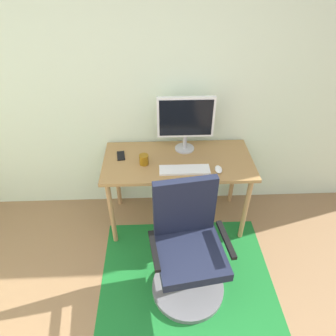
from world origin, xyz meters
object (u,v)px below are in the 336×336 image
keyboard (185,170)px  cell_phone (121,156)px  office_chair (188,254)px  monitor (186,119)px  coffee_cup (144,160)px  desk (178,167)px  computer_mouse (218,169)px

keyboard → cell_phone: bearing=157.0°
cell_phone → office_chair: size_ratio=0.14×
monitor → coffee_cup: bearing=-149.3°
desk → computer_mouse: (0.33, -0.18, 0.10)m
monitor → office_chair: monitor is taller
coffee_cup → cell_phone: 0.25m
monitor → office_chair: 1.14m
monitor → coffee_cup: size_ratio=5.71×
desk → office_chair: size_ratio=1.33×
keyboard → cell_phone: keyboard is taller
computer_mouse → office_chair: size_ratio=0.10×
coffee_cup → office_chair: size_ratio=0.09×
coffee_cup → cell_phone: (-0.21, 0.13, -0.04)m
monitor → cell_phone: (-0.59, -0.10, -0.30)m
desk → coffee_cup: coffee_cup is taller
desk → coffee_cup: (-0.30, -0.05, 0.13)m
coffee_cup → cell_phone: size_ratio=0.65×
coffee_cup → cell_phone: bearing=149.5°
desk → monitor: 0.44m
keyboard → coffee_cup: (-0.35, 0.11, 0.04)m
computer_mouse → cell_phone: bearing=163.3°
computer_mouse → coffee_cup: (-0.63, 0.13, 0.03)m
office_chair → desk: bearing=84.2°
monitor → keyboard: 0.45m
desk → keyboard: bearing=-74.5°
office_chair → computer_mouse: bearing=53.7°
keyboard → desk: bearing=105.5°
monitor → office_chair: bearing=-92.4°
keyboard → office_chair: bearing=-91.1°
coffee_cup → monitor: bearing=30.7°
office_chair → keyboard: bearing=80.5°
keyboard → office_chair: office_chair is taller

